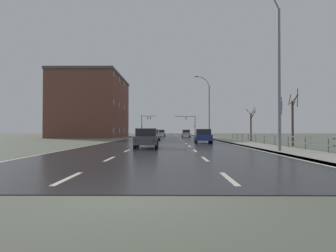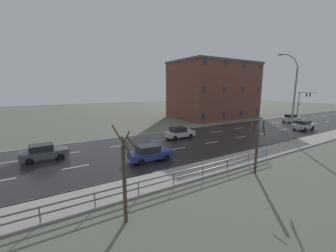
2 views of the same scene
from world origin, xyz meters
The scene contains 13 objects.
ground_plane centered at (0.00, 48.00, -0.06)m, with size 160.00×160.00×0.12m.
road_asphalt_strip centered at (0.00, 60.00, 0.01)m, with size 14.00×120.00×0.03m.
guardrail centered at (9.85, 19.50, 0.71)m, with size 0.07×29.79×1.00m.
street_lamp_midground centered at (7.43, 42.75, 5.45)m, with size 2.66×0.24×11.16m.
traffic_signal_left centered at (-6.93, 75.16, 4.05)m, with size 4.11×0.36×5.97m.
car_distant centered at (-1.79, 32.10, 0.80)m, with size 1.96×4.16×1.57m.
car_far_right centered at (4.30, 24.48, 0.80)m, with size 2.00×4.19×1.57m.
car_mid_centre centered at (-1.54, 60.13, 0.80)m, with size 1.94×4.15×1.57m.
car_far_left centered at (4.08, 53.40, 0.80)m, with size 1.91×4.14×1.57m.
car_near_left centered at (-1.27, 15.90, 0.80)m, with size 1.94×4.15×1.57m.
brick_building centered at (-15.88, 51.80, 6.47)m, with size 12.60×19.60×12.91m.
bare_tree_near centered at (11.93, 19.25, 2.36)m, with size 0.98×1.22×5.22m.
bare_tree_mid centered at (11.43, 30.51, 2.13)m, with size 1.25×1.34×4.49m.
Camera 2 is at (21.39, 15.95, 6.84)m, focal length 22.30 mm.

